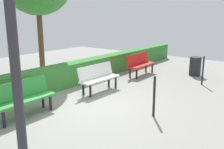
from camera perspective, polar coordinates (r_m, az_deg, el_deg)
ground_plane at (r=6.81m, az=-5.45°, el=-7.28°), size 18.23×18.23×0.00m
bench_red at (r=10.18m, az=6.41°, el=2.56°), size 1.57×0.49×0.86m
bench_white at (r=7.97m, az=-3.11°, el=-0.48°), size 1.52×0.52×0.86m
bench_green at (r=6.39m, az=-19.68°, el=-4.84°), size 1.60×0.48×0.86m
hedge_row at (r=8.84m, az=-9.35°, el=0.12°), size 14.23×0.55×0.77m
railing_post_near at (r=9.26m, az=19.93°, el=0.82°), size 0.06×0.06×1.00m
railing_post_mid at (r=6.08m, az=9.54°, el=-4.99°), size 0.06×0.06×1.00m
lamp_post at (r=3.10m, az=-21.87°, el=10.29°), size 0.36×0.36×3.22m
trash_bin at (r=10.59m, az=18.36°, el=1.78°), size 0.45×0.45×0.75m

